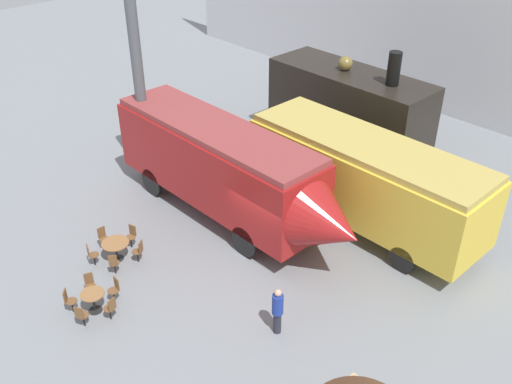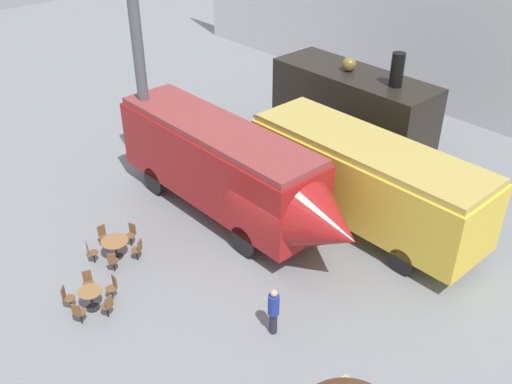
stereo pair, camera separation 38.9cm
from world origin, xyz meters
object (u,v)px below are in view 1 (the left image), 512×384
(streamlined_locomotive, at_px, (231,170))
(visitor_person, at_px, (278,309))
(passenger_coach_vintage, at_px, (365,176))
(cafe_table_mid, at_px, (116,246))
(cafe_table_near, at_px, (93,298))
(cafe_chair_0, at_px, (115,288))
(steam_locomotive, at_px, (349,103))

(streamlined_locomotive, height_order, visitor_person, streamlined_locomotive)
(passenger_coach_vintage, xyz_separation_m, visitor_person, (1.86, -6.45, -1.11))
(streamlined_locomotive, relative_size, cafe_table_mid, 11.86)
(cafe_table_near, distance_m, visitor_person, 5.76)
(streamlined_locomotive, distance_m, cafe_chair_0, 6.03)
(steam_locomotive, height_order, cafe_table_near, steam_locomotive)
(cafe_table_mid, distance_m, visitor_person, 6.53)
(cafe_table_near, bearing_deg, passenger_coach_vintage, 74.80)
(streamlined_locomotive, distance_m, visitor_person, 6.30)
(steam_locomotive, xyz_separation_m, visitor_person, (6.03, -10.72, -1.47))
(cafe_chair_0, bearing_deg, steam_locomotive, -169.74)
(steam_locomotive, xyz_separation_m, passenger_coach_vintage, (4.17, -4.26, -0.36))
(steam_locomotive, distance_m, cafe_table_mid, 12.44)
(passenger_coach_vintage, bearing_deg, streamlined_locomotive, -135.48)
(steam_locomotive, bearing_deg, streamlined_locomotive, -85.32)
(cafe_table_near, bearing_deg, streamlined_locomotive, 97.35)
(cafe_table_near, bearing_deg, steam_locomotive, 95.90)
(cafe_table_mid, bearing_deg, passenger_coach_vintage, 60.98)
(cafe_table_near, relative_size, cafe_table_mid, 0.78)
(streamlined_locomotive, bearing_deg, cafe_table_near, -82.65)
(streamlined_locomotive, relative_size, visitor_person, 6.89)
(visitor_person, bearing_deg, cafe_table_near, -142.56)
(passenger_coach_vintage, height_order, cafe_table_mid, passenger_coach_vintage)
(cafe_chair_0, relative_size, visitor_person, 0.53)
(steam_locomotive, relative_size, cafe_table_mid, 8.02)
(steam_locomotive, distance_m, cafe_table_near, 14.40)
(steam_locomotive, height_order, streamlined_locomotive, steam_locomotive)
(passenger_coach_vintage, relative_size, cafe_table_mid, 9.72)
(steam_locomotive, bearing_deg, visitor_person, -60.64)
(steam_locomotive, relative_size, streamlined_locomotive, 0.68)
(visitor_person, bearing_deg, steam_locomotive, 119.36)
(streamlined_locomotive, bearing_deg, cafe_chair_0, -81.22)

